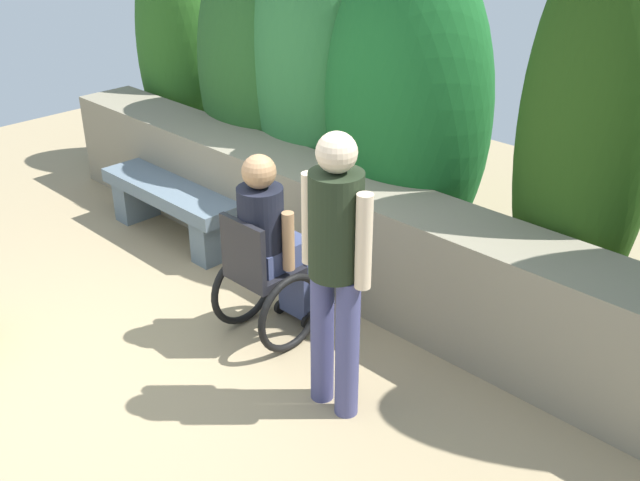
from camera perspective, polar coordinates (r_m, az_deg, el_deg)
name	(u,v)px	position (r m, az deg, el deg)	size (l,w,h in m)	color
ground_plane	(137,372)	(5.01, -13.86, -9.74)	(10.90, 10.90, 0.00)	#978462
stone_retaining_wall	(329,225)	(5.73, 0.66, 1.17)	(6.29, 0.57, 0.87)	gray
hedge_backdrop	(388,92)	(5.86, 5.20, 11.26)	(7.02, 1.04, 3.21)	#2B5F1E
stone_bench	(173,202)	(6.51, -11.19, 2.91)	(1.51, 0.45, 0.49)	slate
person_in_wheelchair	(269,254)	(4.93, -3.96, -1.01)	(0.53, 0.66, 1.33)	black
person_standing_companion	(335,259)	(4.07, 1.19, -1.44)	(0.49, 0.30, 1.73)	#434573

